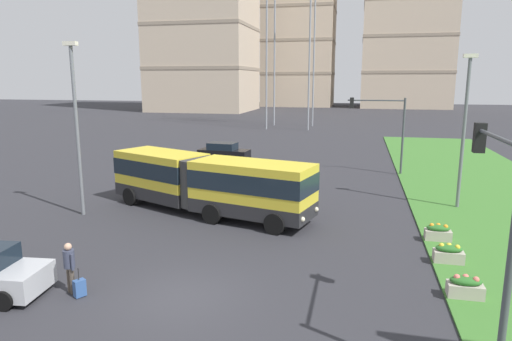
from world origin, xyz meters
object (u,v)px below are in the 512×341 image
object	(u,v)px
rolling_suitcase	(80,288)
flower_planter_1	(449,253)
traffic_light_far_right	(384,121)
traffic_light_near_right	(497,211)
flower_planter_2	(438,232)
streetlight_median	(464,125)
pedestrian_crossing	(69,264)
apartment_tower_centre	(409,4)
streetlight_left	(76,122)
car_black_sedan	(224,152)
apartment_tower_westcentre	(300,11)
articulated_bus	(207,183)
flower_planter_0	(465,286)

from	to	relation	value
rolling_suitcase	flower_planter_1	size ratio (longest dim) A/B	0.88
flower_planter_1	traffic_light_far_right	distance (m)	17.54
traffic_light_near_right	rolling_suitcase	bearing A→B (deg)	174.68
flower_planter_2	streetlight_median	world-z (taller)	streetlight_median
rolling_suitcase	flower_planter_1	world-z (taller)	rolling_suitcase
pedestrian_crossing	rolling_suitcase	distance (m)	0.85
flower_planter_1	apartment_tower_centre	bearing A→B (deg)	86.16
streetlight_left	streetlight_median	distance (m)	20.25
streetlight_left	flower_planter_2	bearing A→B (deg)	-0.50
car_black_sedan	rolling_suitcase	bearing A→B (deg)	-83.58
pedestrian_crossing	apartment_tower_westcentre	distance (m)	116.45
pedestrian_crossing	streetlight_left	size ratio (longest dim) A/B	0.20
pedestrian_crossing	traffic_light_far_right	xyz separation A→B (m)	(10.85, 22.46, 2.95)
articulated_bus	flower_planter_1	xyz separation A→B (m)	(11.25, -4.40, -1.23)
pedestrian_crossing	apartment_tower_centre	size ratio (longest dim) A/B	0.03
car_black_sedan	streetlight_left	xyz separation A→B (m)	(-2.46, -17.27, 4.09)
flower_planter_0	traffic_light_far_right	distance (m)	20.39
streetlight_left	articulated_bus	bearing A→B (deg)	15.39
flower_planter_0	flower_planter_1	world-z (taller)	same
flower_planter_1	apartment_tower_westcentre	xyz separation A→B (m)	(-20.32, 108.30, 24.64)
streetlight_median	rolling_suitcase	bearing A→B (deg)	-135.35
pedestrian_crossing	streetlight_left	xyz separation A→B (m)	(-4.88, 8.05, 3.84)
articulated_bus	flower_planter_1	world-z (taller)	articulated_bus
traffic_light_far_right	traffic_light_near_right	bearing A→B (deg)	-86.62
articulated_bus	flower_planter_0	world-z (taller)	articulated_bus
streetlight_left	flower_planter_1	bearing A→B (deg)	-8.66
traffic_light_near_right	streetlight_median	world-z (taller)	streetlight_median
traffic_light_near_right	flower_planter_0	bearing A→B (deg)	83.93
traffic_light_far_right	streetlight_median	world-z (taller)	streetlight_median
articulated_bus	pedestrian_crossing	world-z (taller)	articulated_bus
car_black_sedan	apartment_tower_centre	distance (m)	93.00
flower_planter_0	apartment_tower_westcentre	xyz separation A→B (m)	(-20.32, 111.22, 24.64)
flower_planter_0	apartment_tower_centre	world-z (taller)	apartment_tower_centre
pedestrian_crossing	streetlight_left	bearing A→B (deg)	121.24
traffic_light_near_right	apartment_tower_centre	xyz separation A→B (m)	(7.57, 113.43, 21.56)
flower_planter_0	traffic_light_far_right	world-z (taller)	traffic_light_far_right
traffic_light_far_right	apartment_tower_centre	world-z (taller)	apartment_tower_centre
pedestrian_crossing	articulated_bus	bearing A→B (deg)	81.87
flower_planter_0	streetlight_left	xyz separation A→B (m)	(-17.53, 5.58, 4.42)
streetlight_median	traffic_light_far_right	bearing A→B (deg)	112.98
car_black_sedan	flower_planter_1	xyz separation A→B (m)	(15.07, -19.94, -0.33)
traffic_light_near_right	apartment_tower_centre	size ratio (longest dim) A/B	0.11
car_black_sedan	flower_planter_2	distance (m)	23.04
flower_planter_1	streetlight_median	bearing A→B (deg)	77.19
apartment_tower_westcentre	apartment_tower_centre	bearing A→B (deg)	-3.22
streetlight_left	traffic_light_far_right	bearing A→B (deg)	42.52
articulated_bus	traffic_light_near_right	xyz separation A→B (m)	(10.85, -11.07, 2.37)
streetlight_left	apartment_tower_centre	xyz separation A→B (m)	(24.70, 104.09, 20.73)
articulated_bus	rolling_suitcase	distance (m)	10.11
flower_planter_1	traffic_light_far_right	bearing A→B (deg)	96.03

